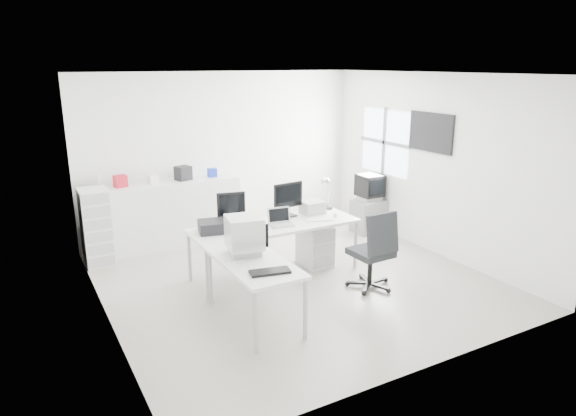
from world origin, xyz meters
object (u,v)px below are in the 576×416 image
main_desk (275,250)px  laser_printer (312,207)px  crt_monitor (244,236)px  sideboard (174,213)px  lcd_monitor_large (288,200)px  office_chair (371,249)px  lcd_monitor_small (231,209)px  drawer_pedestal (315,245)px  filing_cabinet (96,227)px  inkjet_printer (215,226)px  crt_tv (370,188)px  tv_cabinet (369,216)px  side_desk (255,291)px  laptop (282,218)px

main_desk → laser_printer: 0.91m
crt_monitor → sideboard: (-0.03, 2.77, -0.44)m
lcd_monitor_large → sideboard: (-1.23, 1.67, -0.46)m
main_desk → lcd_monitor_large: size_ratio=4.77×
crt_monitor → laser_printer: bearing=43.9°
lcd_monitor_large → crt_monitor: (-1.20, -1.10, -0.02)m
lcd_monitor_large → main_desk: bearing=-150.8°
office_chair → sideboard: bearing=119.0°
office_chair → sideboard: 3.43m
lcd_monitor_large → crt_monitor: bearing=-143.8°
lcd_monitor_small → laser_printer: bearing=11.0°
drawer_pedestal → crt_monitor: (-1.55, -0.90, 0.68)m
main_desk → lcd_monitor_large: 0.76m
lcd_monitor_large → office_chair: 1.45m
main_desk → drawer_pedestal: (0.70, 0.05, -0.08)m
filing_cabinet → crt_monitor: bearing=-62.6°
inkjet_printer → lcd_monitor_small: size_ratio=0.88×
laser_printer → sideboard: sideboard is taller
laser_printer → crt_tv: size_ratio=0.65×
drawer_pedestal → filing_cabinet: bearing=150.8°
drawer_pedestal → lcd_monitor_small: size_ratio=1.22×
office_chair → crt_tv: (1.45, 1.91, 0.26)m
tv_cabinet → crt_monitor: bearing=-151.4°
main_desk → tv_cabinet: size_ratio=4.10×
sideboard → office_chair: bearing=-58.6°
sideboard → tv_cabinet: bearing=-17.4°
lcd_monitor_small → sideboard: bearing=113.6°
side_desk → tv_cabinet: side_desk is taller
tv_cabinet → filing_cabinet: (-4.50, 0.74, 0.29)m
side_desk → laptop: (0.90, 1.00, 0.49)m
drawer_pedestal → lcd_monitor_large: (-0.35, 0.20, 0.70)m
drawer_pedestal → tv_cabinet: drawer_pedestal is taller
lcd_monitor_small → inkjet_printer: bearing=-141.1°
main_desk → tv_cabinet: 2.53m
side_desk → inkjet_printer: (0.00, 1.20, 0.45)m
main_desk → office_chair: bearing=-48.1°
office_chair → laser_printer: bearing=94.8°
sideboard → laptop: bearing=-65.2°
main_desk → sideboard: 2.12m
laser_printer → drawer_pedestal: bearing=-106.5°
crt_tv → side_desk: bearing=-148.1°
laptop → filing_cabinet: filing_cabinet is taller
tv_cabinet → sideboard: sideboard is taller
lcd_monitor_large → crt_monitor: lcd_monitor_large is taller
side_desk → lcd_monitor_large: size_ratio=2.78×
main_desk → crt_monitor: size_ratio=5.19×
inkjet_printer → crt_monitor: 0.96m
crt_tv → lcd_monitor_small: bearing=-167.4°
crt_monitor → crt_tv: crt_monitor is taller
side_desk → drawer_pedestal: side_desk is taller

